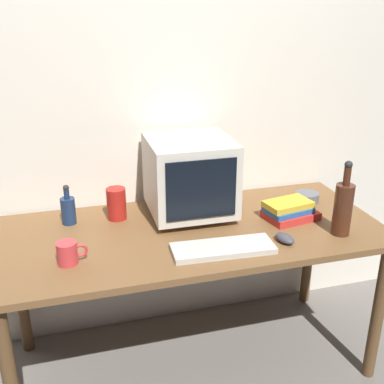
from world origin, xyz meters
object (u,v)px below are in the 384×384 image
(mug, at_px, (68,253))
(computer_mouse, at_px, (285,238))
(cd_spindle, at_px, (307,197))
(bottle_tall, at_px, (343,207))
(keyboard, at_px, (223,248))
(metal_canister, at_px, (116,204))
(book_stack, at_px, (289,211))
(bottle_short, at_px, (68,209))
(crt_monitor, at_px, (190,176))

(mug, bearing_deg, computer_mouse, -4.39)
(cd_spindle, bearing_deg, bottle_tall, -95.80)
(keyboard, bearing_deg, metal_canister, 134.18)
(mug, height_order, metal_canister, metal_canister)
(book_stack, distance_m, mug, 1.02)
(keyboard, height_order, mug, mug)
(bottle_tall, xyz_separation_m, bottle_short, (-1.14, 0.43, -0.06))
(crt_monitor, relative_size, bottle_tall, 1.17)
(computer_mouse, relative_size, bottle_short, 0.53)
(computer_mouse, distance_m, book_stack, 0.24)
(keyboard, height_order, bottle_short, bottle_short)
(computer_mouse, bearing_deg, keyboard, 165.83)
(crt_monitor, distance_m, book_stack, 0.49)
(computer_mouse, bearing_deg, bottle_short, 138.62)
(keyboard, height_order, metal_canister, metal_canister)
(keyboard, relative_size, computer_mouse, 4.20)
(metal_canister, bearing_deg, mug, -123.05)
(cd_spindle, bearing_deg, metal_canister, 176.83)
(bottle_short, height_order, book_stack, bottle_short)
(bottle_tall, xyz_separation_m, cd_spindle, (0.04, 0.37, -0.10))
(crt_monitor, distance_m, keyboard, 0.43)
(crt_monitor, bearing_deg, bottle_tall, -32.88)
(bottle_tall, bearing_deg, mug, 176.97)
(bottle_short, distance_m, metal_canister, 0.22)
(bottle_short, relative_size, cd_spindle, 1.57)
(crt_monitor, xyz_separation_m, metal_canister, (-0.34, 0.05, -0.12))
(crt_monitor, distance_m, mug, 0.67)
(mug, bearing_deg, cd_spindle, 14.50)
(keyboard, distance_m, bottle_tall, 0.56)
(crt_monitor, xyz_separation_m, computer_mouse, (0.31, -0.38, -0.17))
(bottle_short, xyz_separation_m, metal_canister, (0.22, -0.01, 0.01))
(bottle_tall, bearing_deg, bottle_short, 159.28)
(keyboard, distance_m, metal_canister, 0.58)
(computer_mouse, xyz_separation_m, bottle_tall, (0.27, 0.01, 0.11))
(bottle_tall, height_order, cd_spindle, bottle_tall)
(crt_monitor, bearing_deg, bottle_short, 174.26)
(computer_mouse, height_order, metal_canister, metal_canister)
(keyboard, xyz_separation_m, book_stack, (0.40, 0.21, 0.03))
(bottle_tall, relative_size, cd_spindle, 2.80)
(computer_mouse, xyz_separation_m, mug, (-0.89, 0.07, 0.03))
(book_stack, relative_size, metal_canister, 1.76)
(bottle_tall, bearing_deg, metal_canister, 155.33)
(keyboard, relative_size, cd_spindle, 3.50)
(metal_canister, bearing_deg, crt_monitor, -8.06)
(crt_monitor, relative_size, metal_canister, 2.61)
(book_stack, bearing_deg, computer_mouse, -120.48)
(bottle_short, height_order, mug, bottle_short)
(keyboard, distance_m, book_stack, 0.45)
(bottle_tall, distance_m, cd_spindle, 0.39)
(computer_mouse, bearing_deg, mug, 160.94)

